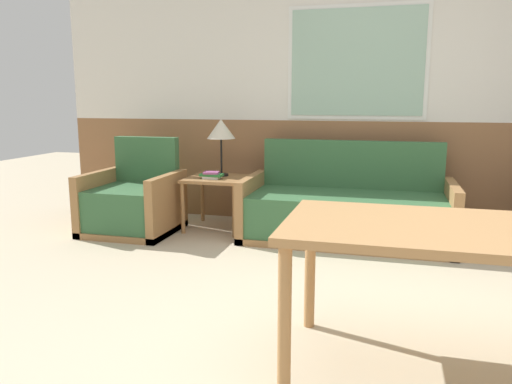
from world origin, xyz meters
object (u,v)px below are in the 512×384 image
(couch, at_px, (347,212))
(table_lamp, at_px, (221,130))
(side_table, at_px, (217,185))
(dining_table, at_px, (505,244))
(armchair, at_px, (133,204))

(couch, distance_m, table_lamp, 1.48)
(side_table, relative_size, dining_table, 0.30)
(couch, height_order, dining_table, couch)
(side_table, distance_m, table_lamp, 0.55)
(couch, height_order, armchair, armchair)
(armchair, relative_size, table_lamp, 1.60)
(armchair, bearing_deg, couch, 4.77)
(armchair, xyz_separation_m, dining_table, (2.93, -1.98, 0.39))
(table_lamp, distance_m, dining_table, 3.24)
(armchair, distance_m, dining_table, 3.55)
(side_table, bearing_deg, dining_table, -46.70)
(couch, bearing_deg, dining_table, -68.61)
(table_lamp, height_order, dining_table, table_lamp)
(armchair, xyz_separation_m, table_lamp, (0.77, 0.42, 0.71))
(couch, bearing_deg, side_table, 177.10)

